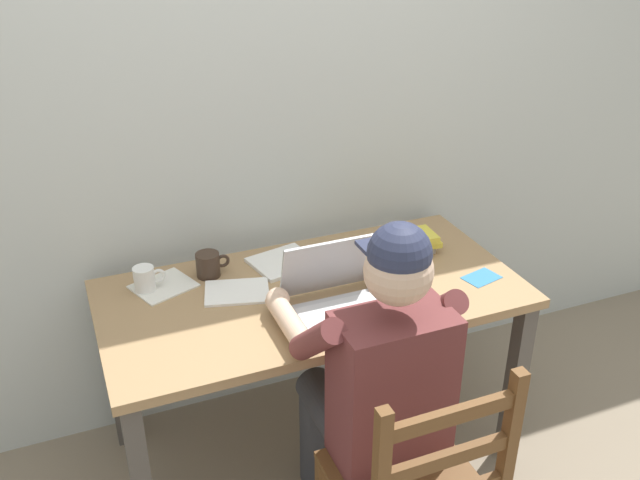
{
  "coord_description": "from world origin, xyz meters",
  "views": [
    {
      "loc": [
        -0.77,
        -1.97,
        2.02
      ],
      "look_at": [
        0.01,
        -0.05,
        0.95
      ],
      "focal_mm": 39.35,
      "sensor_mm": 36.0,
      "label": 1
    }
  ],
  "objects_px": {
    "book_stack_main": "(413,243)",
    "coffee_mug_spare": "(145,279)",
    "laptop": "(338,296)",
    "desk": "(312,312)",
    "landscape_photo_print": "(481,278)",
    "coffee_mug_white": "(371,262)",
    "computer_mouse": "(409,297)",
    "seated_person": "(375,373)",
    "coffee_mug_dark": "(209,265)"
  },
  "relations": [
    {
      "from": "desk",
      "to": "laptop",
      "type": "xyz_separation_m",
      "value": [
        0.03,
        -0.15,
        0.15
      ]
    },
    {
      "from": "laptop",
      "to": "coffee_mug_spare",
      "type": "height_order",
      "value": "laptop"
    },
    {
      "from": "laptop",
      "to": "coffee_mug_dark",
      "type": "distance_m",
      "value": 0.51
    },
    {
      "from": "seated_person",
      "to": "coffee_mug_white",
      "type": "distance_m",
      "value": 0.52
    },
    {
      "from": "coffee_mug_spare",
      "to": "desk",
      "type": "bearing_deg",
      "value": -21.53
    },
    {
      "from": "coffee_mug_white",
      "to": "coffee_mug_spare",
      "type": "height_order",
      "value": "coffee_mug_white"
    },
    {
      "from": "laptop",
      "to": "coffee_mug_spare",
      "type": "distance_m",
      "value": 0.68
    },
    {
      "from": "desk",
      "to": "book_stack_main",
      "type": "height_order",
      "value": "book_stack_main"
    },
    {
      "from": "laptop",
      "to": "coffee_mug_dark",
      "type": "bearing_deg",
      "value": 132.02
    },
    {
      "from": "desk",
      "to": "landscape_photo_print",
      "type": "height_order",
      "value": "landscape_photo_print"
    },
    {
      "from": "desk",
      "to": "computer_mouse",
      "type": "height_order",
      "value": "computer_mouse"
    },
    {
      "from": "coffee_mug_white",
      "to": "landscape_photo_print",
      "type": "xyz_separation_m",
      "value": [
        0.36,
        -0.18,
        -0.05
      ]
    },
    {
      "from": "desk",
      "to": "book_stack_main",
      "type": "relative_size",
      "value": 7.55
    },
    {
      "from": "coffee_mug_dark",
      "to": "book_stack_main",
      "type": "relative_size",
      "value": 0.64
    },
    {
      "from": "desk",
      "to": "seated_person",
      "type": "distance_m",
      "value": 0.45
    },
    {
      "from": "coffee_mug_dark",
      "to": "landscape_photo_print",
      "type": "distance_m",
      "value": 0.99
    },
    {
      "from": "laptop",
      "to": "coffee_mug_spare",
      "type": "xyz_separation_m",
      "value": [
        -0.58,
        0.36,
        -0.01
      ]
    },
    {
      "from": "desk",
      "to": "coffee_mug_dark",
      "type": "distance_m",
      "value": 0.41
    },
    {
      "from": "desk",
      "to": "seated_person",
      "type": "height_order",
      "value": "seated_person"
    },
    {
      "from": "seated_person",
      "to": "computer_mouse",
      "type": "distance_m",
      "value": 0.36
    },
    {
      "from": "computer_mouse",
      "to": "coffee_mug_white",
      "type": "relative_size",
      "value": 0.83
    },
    {
      "from": "book_stack_main",
      "to": "coffee_mug_white",
      "type": "bearing_deg",
      "value": -158.58
    },
    {
      "from": "seated_person",
      "to": "laptop",
      "type": "bearing_deg",
      "value": 89.84
    },
    {
      "from": "coffee_mug_dark",
      "to": "desk",
      "type": "bearing_deg",
      "value": -37.01
    },
    {
      "from": "seated_person",
      "to": "laptop",
      "type": "xyz_separation_m",
      "value": [
        0.0,
        0.3,
        0.11
      ]
    },
    {
      "from": "book_stack_main",
      "to": "coffee_mug_spare",
      "type": "bearing_deg",
      "value": 174.17
    },
    {
      "from": "laptop",
      "to": "landscape_photo_print",
      "type": "bearing_deg",
      "value": -0.7
    },
    {
      "from": "computer_mouse",
      "to": "landscape_photo_print",
      "type": "xyz_separation_m",
      "value": [
        0.32,
        0.04,
        -0.02
      ]
    },
    {
      "from": "laptop",
      "to": "coffee_mug_white",
      "type": "distance_m",
      "value": 0.27
    },
    {
      "from": "desk",
      "to": "landscape_photo_print",
      "type": "distance_m",
      "value": 0.63
    },
    {
      "from": "computer_mouse",
      "to": "seated_person",
      "type": "bearing_deg",
      "value": -134.56
    },
    {
      "from": "computer_mouse",
      "to": "coffee_mug_white",
      "type": "xyz_separation_m",
      "value": [
        -0.04,
        0.22,
        0.03
      ]
    },
    {
      "from": "landscape_photo_print",
      "to": "coffee_mug_spare",
      "type": "bearing_deg",
      "value": 148.56
    },
    {
      "from": "seated_person",
      "to": "coffee_mug_spare",
      "type": "height_order",
      "value": "seated_person"
    },
    {
      "from": "laptop",
      "to": "landscape_photo_print",
      "type": "distance_m",
      "value": 0.57
    },
    {
      "from": "desk",
      "to": "book_stack_main",
      "type": "bearing_deg",
      "value": 13.53
    },
    {
      "from": "book_stack_main",
      "to": "computer_mouse",
      "type": "bearing_deg",
      "value": -120.9
    },
    {
      "from": "seated_person",
      "to": "coffee_mug_white",
      "type": "height_order",
      "value": "seated_person"
    },
    {
      "from": "desk",
      "to": "laptop",
      "type": "height_order",
      "value": "laptop"
    },
    {
      "from": "coffee_mug_white",
      "to": "book_stack_main",
      "type": "xyz_separation_m",
      "value": [
        0.22,
        0.09,
        -0.01
      ]
    },
    {
      "from": "coffee_mug_spare",
      "to": "seated_person",
      "type": "bearing_deg",
      "value": -48.89
    },
    {
      "from": "coffee_mug_spare",
      "to": "landscape_photo_print",
      "type": "height_order",
      "value": "coffee_mug_spare"
    },
    {
      "from": "landscape_photo_print",
      "to": "laptop",
      "type": "bearing_deg",
      "value": 165.74
    },
    {
      "from": "desk",
      "to": "coffee_mug_spare",
      "type": "height_order",
      "value": "coffee_mug_spare"
    },
    {
      "from": "desk",
      "to": "seated_person",
      "type": "xyz_separation_m",
      "value": [
        0.03,
        -0.44,
        0.04
      ]
    },
    {
      "from": "seated_person",
      "to": "desk",
      "type": "bearing_deg",
      "value": 94.19
    },
    {
      "from": "laptop",
      "to": "computer_mouse",
      "type": "height_order",
      "value": "laptop"
    },
    {
      "from": "computer_mouse",
      "to": "book_stack_main",
      "type": "bearing_deg",
      "value": 59.1
    },
    {
      "from": "computer_mouse",
      "to": "coffee_mug_white",
      "type": "height_order",
      "value": "coffee_mug_white"
    },
    {
      "from": "coffee_mug_dark",
      "to": "coffee_mug_white",
      "type": "bearing_deg",
      "value": -20.78
    }
  ]
}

